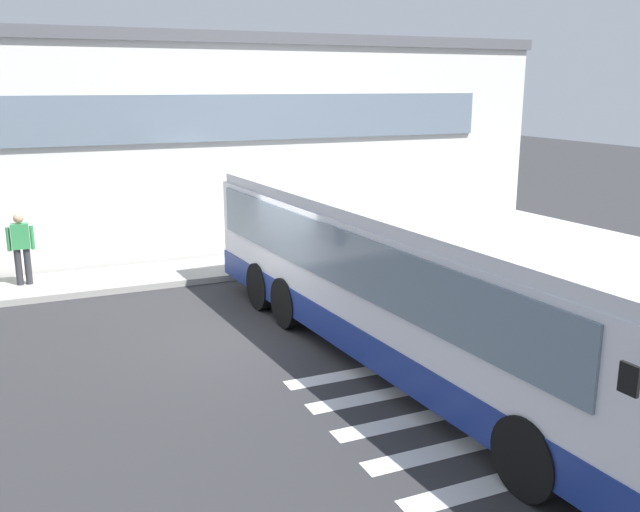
% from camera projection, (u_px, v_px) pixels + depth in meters
% --- Properties ---
extents(ground_plane, '(80.00, 90.00, 0.02)m').
position_uv_depth(ground_plane, '(251.00, 336.00, 13.21)').
color(ground_plane, '#2B2B2D').
rests_on(ground_plane, ground).
extents(bay_paint_stripes, '(4.40, 3.96, 0.01)m').
position_uv_depth(bay_paint_stripes, '(469.00, 407.00, 10.26)').
color(bay_paint_stripes, silver).
rests_on(bay_paint_stripes, ground).
extents(terminal_building, '(23.99, 13.80, 5.99)m').
position_uv_depth(terminal_building, '(116.00, 137.00, 22.55)').
color(terminal_building, silver).
rests_on(terminal_building, ground).
extents(boarding_curb, '(26.19, 2.00, 0.15)m').
position_uv_depth(boarding_curb, '(191.00, 271.00, 17.45)').
color(boarding_curb, '#9E9B93').
rests_on(boarding_curb, ground).
extents(bus_main_foreground, '(3.38, 12.19, 2.70)m').
position_uv_depth(bus_main_foreground, '(416.00, 287.00, 11.68)').
color(bus_main_foreground, silver).
rests_on(bus_main_foreground, ground).
extents(passenger_by_doorway, '(0.59, 0.24, 1.68)m').
position_uv_depth(passenger_by_doorway, '(21.00, 245.00, 15.84)').
color(passenger_by_doorway, '#2D2D33').
rests_on(passenger_by_doorway, boarding_curb).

